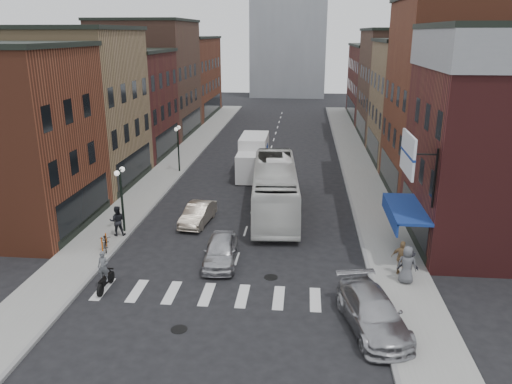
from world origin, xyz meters
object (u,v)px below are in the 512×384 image
sedan_left_far (198,214)px  parked_bicycle (105,242)px  billboard_sign (410,155)px  ped_left_solo (117,221)px  bike_rack (104,242)px  sedan_left_near (220,251)px  curb_car (373,312)px  ped_right_a (408,265)px  motorcycle_rider (104,272)px  ped_right_c (407,265)px  streetlamp_far (178,140)px  ped_right_b (402,258)px  transit_bus (275,188)px  streetlamp_near (121,188)px  box_truck (253,156)px

sedan_left_far → parked_bicycle: (-4.29, -4.73, -0.07)m
billboard_sign → ped_left_solo: bearing=170.2°
bike_rack → sedan_left_near: sedan_left_near is taller
curb_car → ped_right_a: (2.22, 4.23, 0.20)m
bike_rack → sedan_left_far: bearing=46.9°
motorcycle_rider → ped_right_c: 14.55m
billboard_sign → curb_car: (-2.09, -5.63, -5.38)m
streetlamp_far → sedan_left_near: size_ratio=0.97×
parked_bicycle → bike_rack: bearing=138.2°
ped_right_b → parked_bicycle: bearing=17.0°
motorcycle_rider → curb_car: size_ratio=0.38×
bike_rack → transit_bus: transit_bus is taller
motorcycle_rider → ped_left_solo: size_ratio=1.08×
streetlamp_near → sedan_left_near: 7.83m
box_truck → curb_car: size_ratio=1.43×
billboard_sign → transit_bus: 11.72m
billboard_sign → ped_right_a: (0.14, -1.40, -5.18)m
curb_car → motorcycle_rider: bearing=157.9°
bike_rack → sedan_left_near: bearing=-7.5°
sedan_left_near → parked_bicycle: sedan_left_near is taller
box_truck → transit_bus: transit_bus is taller
box_truck → ped_right_a: (9.59, -19.00, -0.64)m
sedan_left_near → sedan_left_far: bearing=109.6°
motorcycle_rider → ped_left_solo: 6.54m
sedan_left_near → ped_right_a: (9.52, -1.30, 0.23)m
billboard_sign → curb_car: bearing=-110.3°
streetlamp_near → bike_rack: size_ratio=5.14×
streetlamp_near → billboard_sign: bearing=-12.3°
streetlamp_far → parked_bicycle: 16.89m
streetlamp_far → motorcycle_rider: streetlamp_far is taller
box_truck → ped_right_a: box_truck is taller
transit_bus → ped_right_a: size_ratio=7.55×
motorcycle_rider → transit_bus: (7.41, 11.81, 0.77)m
motorcycle_rider → parked_bicycle: motorcycle_rider is taller
billboard_sign → streetlamp_near: (-15.99, 3.50, -3.22)m
billboard_sign → ped_left_solo: billboard_sign is taller
ped_left_solo → billboard_sign: bearing=155.6°
bike_rack → ped_right_c: 16.40m
motorcycle_rider → sedan_left_far: size_ratio=0.49×
streetlamp_far → box_truck: streetlamp_far is taller
billboard_sign → sedan_left_near: 10.83m
billboard_sign → ped_right_c: (0.01, -1.67, -5.04)m
ped_left_solo → ped_right_c: bearing=150.0°
streetlamp_far → sedan_left_far: size_ratio=1.02×
parked_bicycle → ped_right_b: 16.11m
curb_car → billboard_sign: bearing=57.3°
parked_bicycle → ped_right_c: ped_right_c is taller
ped_left_solo → ped_right_c: 16.73m
box_truck → bike_rack: bearing=-112.1°
sedan_left_far → ped_left_solo: 5.12m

